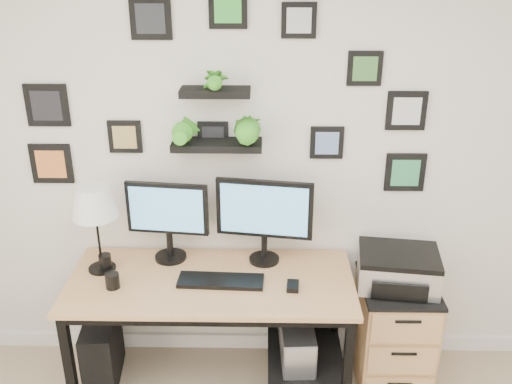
{
  "coord_description": "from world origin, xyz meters",
  "views": [
    {
      "loc": [
        -0.03,
        -1.09,
        2.48
      ],
      "look_at": [
        -0.08,
        1.83,
        1.2
      ],
      "focal_mm": 40.0,
      "sensor_mm": 36.0,
      "label": 1
    }
  ],
  "objects_px": {
    "mug": "(112,281)",
    "file_cabinet": "(393,332)",
    "pc_tower_black": "(102,350)",
    "monitor_right": "(264,215)",
    "pc_tower_grey": "(296,353)",
    "printer": "(398,269)",
    "desk": "(218,295)",
    "table_lamp": "(94,204)",
    "monitor_left": "(168,216)"
  },
  "relations": [
    {
      "from": "pc_tower_black",
      "to": "file_cabinet",
      "type": "xyz_separation_m",
      "value": [
        1.76,
        0.04,
        0.13
      ]
    },
    {
      "from": "desk",
      "to": "table_lamp",
      "type": "distance_m",
      "value": 0.86
    },
    {
      "from": "monitor_left",
      "to": "pc_tower_black",
      "type": "xyz_separation_m",
      "value": [
        -0.42,
        -0.17,
        -0.83
      ]
    },
    {
      "from": "desk",
      "to": "table_lamp",
      "type": "bearing_deg",
      "value": 174.59
    },
    {
      "from": "desk",
      "to": "monitor_left",
      "type": "relative_size",
      "value": 3.28
    },
    {
      "from": "desk",
      "to": "table_lamp",
      "type": "height_order",
      "value": "table_lamp"
    },
    {
      "from": "pc_tower_black",
      "to": "desk",
      "type": "bearing_deg",
      "value": -6.57
    },
    {
      "from": "table_lamp",
      "to": "file_cabinet",
      "type": "relative_size",
      "value": 0.77
    },
    {
      "from": "table_lamp",
      "to": "pc_tower_grey",
      "type": "bearing_deg",
      "value": -3.07
    },
    {
      "from": "desk",
      "to": "monitor_right",
      "type": "distance_m",
      "value": 0.53
    },
    {
      "from": "monitor_left",
      "to": "monitor_right",
      "type": "distance_m",
      "value": 0.56
    },
    {
      "from": "mug",
      "to": "pc_tower_grey",
      "type": "xyz_separation_m",
      "value": [
        1.02,
        0.13,
        -0.58
      ]
    },
    {
      "from": "table_lamp",
      "to": "printer",
      "type": "xyz_separation_m",
      "value": [
        1.7,
        -0.0,
        -0.39
      ]
    },
    {
      "from": "desk",
      "to": "printer",
      "type": "height_order",
      "value": "printer"
    },
    {
      "from": "pc_tower_black",
      "to": "printer",
      "type": "relative_size",
      "value": 0.85
    },
    {
      "from": "desk",
      "to": "table_lamp",
      "type": "relative_size",
      "value": 3.11
    },
    {
      "from": "table_lamp",
      "to": "pc_tower_grey",
      "type": "relative_size",
      "value": 1.18
    },
    {
      "from": "desk",
      "to": "pc_tower_black",
      "type": "height_order",
      "value": "desk"
    },
    {
      "from": "file_cabinet",
      "to": "printer",
      "type": "relative_size",
      "value": 1.38
    },
    {
      "from": "desk",
      "to": "file_cabinet",
      "type": "distance_m",
      "value": 1.09
    },
    {
      "from": "pc_tower_black",
      "to": "pc_tower_grey",
      "type": "xyz_separation_m",
      "value": [
        1.18,
        -0.01,
        0.0
      ]
    },
    {
      "from": "monitor_right",
      "to": "mug",
      "type": "bearing_deg",
      "value": -160.25
    },
    {
      "from": "monitor_right",
      "to": "pc_tower_grey",
      "type": "relative_size",
      "value": 1.27
    },
    {
      "from": "table_lamp",
      "to": "mug",
      "type": "height_order",
      "value": "table_lamp"
    },
    {
      "from": "mug",
      "to": "monitor_left",
      "type": "bearing_deg",
      "value": 49.72
    },
    {
      "from": "desk",
      "to": "monitor_right",
      "type": "bearing_deg",
      "value": 33.05
    },
    {
      "from": "monitor_right",
      "to": "pc_tower_grey",
      "type": "xyz_separation_m",
      "value": [
        0.2,
        -0.17,
        -0.84
      ]
    },
    {
      "from": "monitor_right",
      "to": "mug",
      "type": "xyz_separation_m",
      "value": [
        -0.82,
        -0.3,
        -0.26
      ]
    },
    {
      "from": "table_lamp",
      "to": "pc_tower_black",
      "type": "distance_m",
      "value": 0.96
    },
    {
      "from": "pc_tower_grey",
      "to": "desk",
      "type": "bearing_deg",
      "value": -179.63
    },
    {
      "from": "monitor_left",
      "to": "monitor_right",
      "type": "height_order",
      "value": "monitor_right"
    },
    {
      "from": "pc_tower_black",
      "to": "printer",
      "type": "distance_m",
      "value": 1.84
    },
    {
      "from": "mug",
      "to": "file_cabinet",
      "type": "height_order",
      "value": "mug"
    },
    {
      "from": "monitor_right",
      "to": "printer",
      "type": "xyz_separation_m",
      "value": [
        0.77,
        -0.11,
        -0.28
      ]
    },
    {
      "from": "pc_tower_grey",
      "to": "file_cabinet",
      "type": "relative_size",
      "value": 0.65
    },
    {
      "from": "monitor_left",
      "to": "table_lamp",
      "type": "relative_size",
      "value": 0.95
    },
    {
      "from": "printer",
      "to": "mug",
      "type": "bearing_deg",
      "value": -173.32
    },
    {
      "from": "monitor_right",
      "to": "file_cabinet",
      "type": "relative_size",
      "value": 0.83
    },
    {
      "from": "desk",
      "to": "pc_tower_black",
      "type": "relative_size",
      "value": 3.86
    },
    {
      "from": "monitor_left",
      "to": "printer",
      "type": "height_order",
      "value": "monitor_left"
    },
    {
      "from": "monitor_right",
      "to": "table_lamp",
      "type": "height_order",
      "value": "same"
    },
    {
      "from": "desk",
      "to": "mug",
      "type": "xyz_separation_m",
      "value": [
        -0.56,
        -0.13,
        0.17
      ]
    },
    {
      "from": "pc_tower_grey",
      "to": "printer",
      "type": "height_order",
      "value": "printer"
    },
    {
      "from": "monitor_left",
      "to": "file_cabinet",
      "type": "xyz_separation_m",
      "value": [
        1.34,
        -0.13,
        -0.7
      ]
    },
    {
      "from": "monitor_left",
      "to": "file_cabinet",
      "type": "bearing_deg",
      "value": -5.56
    },
    {
      "from": "table_lamp",
      "to": "file_cabinet",
      "type": "distance_m",
      "value": 1.91
    },
    {
      "from": "printer",
      "to": "pc_tower_black",
      "type": "bearing_deg",
      "value": -178.57
    },
    {
      "from": "desk",
      "to": "monitor_right",
      "type": "xyz_separation_m",
      "value": [
        0.26,
        0.17,
        0.43
      ]
    },
    {
      "from": "mug",
      "to": "file_cabinet",
      "type": "bearing_deg",
      "value": 6.53
    },
    {
      "from": "mug",
      "to": "file_cabinet",
      "type": "distance_m",
      "value": 1.68
    }
  ]
}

